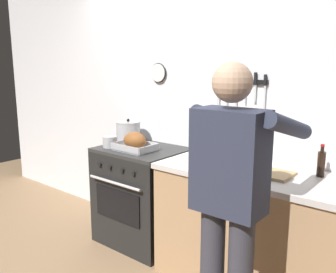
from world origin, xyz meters
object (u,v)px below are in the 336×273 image
at_px(bottle_vinegar, 239,147).
at_px(bottle_soy_sauce, 321,163).
at_px(saucepan, 110,142).
at_px(person_cook, 230,194).
at_px(bottle_olive_oil, 207,145).
at_px(stock_pot, 128,132).
at_px(cutting_board, 266,172).
at_px(roasting_pan, 135,142).
at_px(stove, 142,195).

bearing_deg(bottle_vinegar, bottle_soy_sauce, -4.10).
bearing_deg(saucepan, person_cook, -18.00).
bearing_deg(bottle_olive_oil, stock_pot, 175.89).
relative_size(bottle_soy_sauce, bottle_vinegar, 0.88).
relative_size(stock_pot, cutting_board, 0.67).
bearing_deg(roasting_pan, person_cook, -23.49).
height_order(stock_pot, bottle_vinegar, bottle_vinegar).
bearing_deg(bottle_vinegar, saucepan, -162.59).
distance_m(stock_pot, bottle_soy_sauce, 1.79).
xyz_separation_m(stove, cutting_board, (1.21, -0.02, 0.46)).
bearing_deg(saucepan, bottle_olive_oil, 11.37).
xyz_separation_m(roasting_pan, bottle_vinegar, (0.86, 0.30, 0.03)).
distance_m(stock_pot, cutting_board, 1.49).
distance_m(stove, saucepan, 0.58).
distance_m(roasting_pan, saucepan, 0.27).
bearing_deg(person_cook, roasting_pan, 57.35).
bearing_deg(cutting_board, stove, 178.96).
bearing_deg(saucepan, stock_pot, 94.57).
distance_m(saucepan, cutting_board, 1.47).
height_order(saucepan, bottle_olive_oil, bottle_olive_oil).
xyz_separation_m(stock_pot, bottle_soy_sauce, (1.79, 0.05, -0.01)).
bearing_deg(bottle_soy_sauce, stock_pot, -178.30).
bearing_deg(person_cook, stock_pot, 54.99).
distance_m(bottle_soy_sauce, bottle_olive_oil, 0.85).
relative_size(saucepan, cutting_board, 0.37).
bearing_deg(bottle_vinegar, roasting_pan, -160.79).
distance_m(saucepan, bottle_olive_oil, 0.95).
distance_m(stock_pot, bottle_vinegar, 1.16).
height_order(bottle_vinegar, bottle_olive_oil, bottle_olive_oil).
height_order(stock_pot, bottle_soy_sauce, stock_pot).
distance_m(stove, roasting_pan, 0.53).
bearing_deg(bottle_olive_oil, roasting_pan, -168.60).
distance_m(roasting_pan, bottle_soy_sauce, 1.53).
distance_m(stock_pot, saucepan, 0.26).
height_order(roasting_pan, bottle_olive_oil, bottle_olive_oil).
distance_m(person_cook, bottle_vinegar, 0.95).
xyz_separation_m(stove, roasting_pan, (0.01, -0.10, 0.52)).
xyz_separation_m(person_cook, bottle_vinegar, (-0.41, 0.85, 0.05)).
distance_m(person_cook, bottle_soy_sauce, 0.84).
distance_m(stove, bottle_olive_oil, 0.88).
relative_size(person_cook, bottle_soy_sauce, 7.42).
xyz_separation_m(stove, bottle_vinegar, (0.88, 0.20, 0.56)).
relative_size(cutting_board, bottle_olive_oil, 1.27).
xyz_separation_m(stove, person_cook, (1.29, -0.65, 0.50)).
bearing_deg(stove, roasting_pan, -82.79).
distance_m(bottle_vinegar, bottle_olive_oil, 0.26).
xyz_separation_m(stove, bottle_soy_sauce, (1.52, 0.16, 0.54)).
distance_m(cutting_board, bottle_soy_sauce, 0.37).
xyz_separation_m(cutting_board, bottle_vinegar, (-0.33, 0.23, 0.10)).
bearing_deg(bottle_vinegar, bottle_olive_oil, -140.11).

